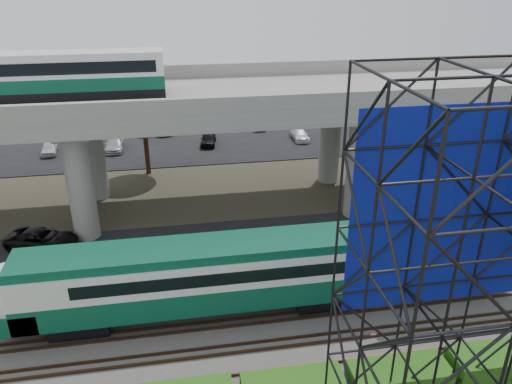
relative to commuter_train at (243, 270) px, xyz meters
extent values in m
plane|color=#474233|center=(0.32, -2.00, -2.88)|extent=(140.00, 140.00, 0.00)
cube|color=slate|center=(0.32, 0.00, -2.78)|extent=(90.00, 12.00, 0.20)
cube|color=black|center=(0.32, 8.50, -2.84)|extent=(90.00, 5.00, 0.08)
cube|color=black|center=(0.32, 32.00, -2.84)|extent=(90.00, 18.00, 0.08)
cube|color=#3E5067|center=(0.32, 54.00, -2.87)|extent=(140.00, 40.00, 0.03)
cube|color=#472D1E|center=(0.32, -4.72, -2.60)|extent=(90.00, 0.08, 0.16)
cube|color=#472D1E|center=(0.32, -3.28, -2.60)|extent=(90.00, 0.08, 0.16)
cube|color=#472D1E|center=(0.32, -2.72, -2.60)|extent=(90.00, 0.08, 0.16)
cube|color=#472D1E|center=(0.32, -1.28, -2.60)|extent=(90.00, 0.08, 0.16)
cube|color=#472D1E|center=(0.32, -0.72, -2.60)|extent=(90.00, 0.08, 0.16)
cube|color=#472D1E|center=(0.32, 0.72, -2.60)|extent=(90.00, 0.08, 0.16)
cube|color=#472D1E|center=(0.32, 1.28, -2.60)|extent=(90.00, 0.08, 0.16)
cube|color=#472D1E|center=(0.32, 2.72, -2.60)|extent=(90.00, 0.08, 0.16)
cube|color=#472D1E|center=(0.32, 3.28, -2.60)|extent=(90.00, 0.08, 0.16)
cube|color=#472D1E|center=(0.32, 4.72, -2.60)|extent=(90.00, 0.08, 0.16)
cube|color=black|center=(-8.62, 0.00, -2.07)|extent=(3.00, 2.20, 0.90)
cube|color=black|center=(4.38, 0.00, -2.07)|extent=(3.00, 2.20, 0.90)
cube|color=#0A4934|center=(-2.12, 0.00, -0.92)|extent=(19.00, 3.00, 1.40)
cube|color=silver|center=(-2.12, 0.00, 0.53)|extent=(19.00, 3.00, 1.50)
cube|color=#0A4934|center=(-2.12, 0.00, 1.53)|extent=(19.00, 2.60, 0.50)
cube|color=black|center=(-1.12, 0.00, 0.58)|extent=(15.00, 3.06, 0.70)
ellipsoid|color=silver|center=(-11.62, 0.00, -0.02)|extent=(3.60, 3.00, 3.20)
cube|color=#0A4934|center=(-11.62, 0.00, -1.07)|extent=(2.60, 3.00, 1.10)
cube|color=#0A4934|center=(11.88, 0.00, 0.08)|extent=(8.00, 3.00, 3.40)
cube|color=#9E9B93|center=(0.32, 14.00, 5.72)|extent=(80.00, 12.00, 1.20)
cube|color=#9E9B93|center=(0.32, 8.25, 6.87)|extent=(80.00, 0.50, 1.10)
cube|color=#9E9B93|center=(0.32, 19.75, 6.87)|extent=(80.00, 0.50, 1.10)
cylinder|color=#9E9B93|center=(-9.68, 10.50, 1.12)|extent=(1.80, 1.80, 8.00)
cylinder|color=#9E9B93|center=(-9.68, 17.50, 1.12)|extent=(1.80, 1.80, 8.00)
cube|color=#9E9B93|center=(-9.68, 14.00, 4.82)|extent=(2.40, 9.00, 0.60)
cylinder|color=#9E9B93|center=(10.32, 10.50, 1.12)|extent=(1.80, 1.80, 8.00)
cylinder|color=#9E9B93|center=(10.32, 17.50, 1.12)|extent=(1.80, 1.80, 8.00)
cube|color=#9E9B93|center=(10.32, 14.00, 4.82)|extent=(2.40, 9.00, 0.60)
cube|color=black|center=(-9.49, 14.00, 6.67)|extent=(12.00, 2.50, 0.70)
cube|color=#0A4934|center=(-9.49, 14.00, 7.47)|extent=(12.00, 2.50, 0.90)
cube|color=silver|center=(-9.49, 14.00, 8.57)|extent=(12.00, 2.50, 1.30)
cube|color=black|center=(-9.49, 14.00, 8.62)|extent=(11.00, 2.56, 0.80)
cube|color=silver|center=(-9.49, 14.00, 9.37)|extent=(12.00, 2.40, 0.30)
cube|color=navy|center=(7.04, -6.95, 6.42)|extent=(8.10, 0.08, 8.25)
cube|color=#265413|center=(6.32, -6.30, -2.38)|extent=(4.60, 1.80, 1.01)
cube|color=#265413|center=(11.32, -6.30, -2.32)|extent=(4.60, 1.80, 1.12)
cylinder|color=#382314|center=(14.32, 10.50, -0.48)|extent=(0.44, 0.44, 4.80)
ellipsoid|color=#265413|center=(14.32, 10.50, 2.72)|extent=(4.94, 4.94, 4.18)
cylinder|color=#382314|center=(-5.68, 22.00, -0.48)|extent=(0.44, 0.44, 4.80)
ellipsoid|color=#265413|center=(-5.68, 22.00, 2.72)|extent=(4.94, 4.94, 4.18)
imported|color=black|center=(-12.47, 9.28, -2.13)|extent=(5.29, 3.62, 1.34)
imported|color=silver|center=(-15.81, 29.00, -2.20)|extent=(1.80, 3.68, 1.21)
imported|color=#B1B5B9|center=(-13.93, 34.00, -2.20)|extent=(1.72, 3.77, 1.20)
imported|color=#A8ACB0|center=(-9.30, 29.00, -2.18)|extent=(1.82, 4.32, 1.25)
imported|color=silver|center=(-4.40, 34.00, -2.24)|extent=(2.75, 4.34, 1.11)
imported|color=black|center=(0.51, 29.00, -2.15)|extent=(2.09, 4.00, 1.30)
imported|color=#95979C|center=(6.73, 34.00, -2.20)|extent=(1.64, 3.77, 1.21)
imported|color=silver|center=(10.65, 29.00, -2.24)|extent=(1.61, 3.89, 1.13)
imported|color=#929599|center=(15.79, 34.00, -2.21)|extent=(2.77, 4.54, 1.18)
camera|label=1|loc=(-3.16, -22.32, 14.87)|focal=35.00mm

